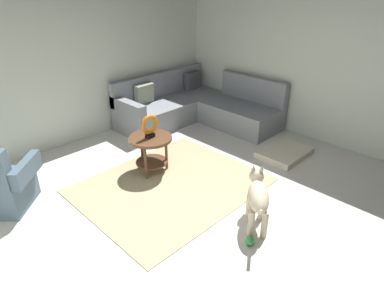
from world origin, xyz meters
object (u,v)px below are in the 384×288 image
at_px(sectional_couch, 196,108).
at_px(dog_bed_mat, 284,153).
at_px(dog, 258,196).
at_px(dog_toy_ball, 250,241).
at_px(torus_sculpture, 150,126).
at_px(side_table, 151,145).

relative_size(sectional_couch, dog_bed_mat, 2.81).
relative_size(sectional_couch, dog, 3.29).
bearing_deg(dog_toy_ball, dog_bed_mat, 21.70).
distance_m(torus_sculpture, dog, 1.77).
bearing_deg(dog_toy_ball, sectional_couch, 53.82).
distance_m(torus_sculpture, dog_bed_mat, 2.18).
distance_m(side_table, dog, 1.74).
xyz_separation_m(torus_sculpture, dog, (0.08, -1.74, -0.33)).
xyz_separation_m(dog_bed_mat, dog, (-1.69, -0.64, 0.33)).
bearing_deg(torus_sculpture, sectional_couch, 25.53).
xyz_separation_m(dog_bed_mat, dog_toy_ball, (-2.00, -0.79, 0.00)).
distance_m(dog_bed_mat, dog, 1.84).
relative_size(dog_bed_mat, dog_toy_ball, 8.13).
xyz_separation_m(dog, dog_toy_ball, (-0.31, -0.15, -0.33)).
relative_size(sectional_couch, side_table, 3.75).
bearing_deg(torus_sculpture, dog_bed_mat, -31.77).
xyz_separation_m(sectional_couch, dog_bed_mat, (-0.01, -1.94, -0.24)).
distance_m(side_table, torus_sculpture, 0.29).
relative_size(torus_sculpture, dog_bed_mat, 0.41).
height_order(sectional_couch, dog, sectional_couch).
xyz_separation_m(torus_sculpture, dog_toy_ball, (-0.23, -1.89, -0.66)).
bearing_deg(dog, dog_toy_ball, -103.92).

